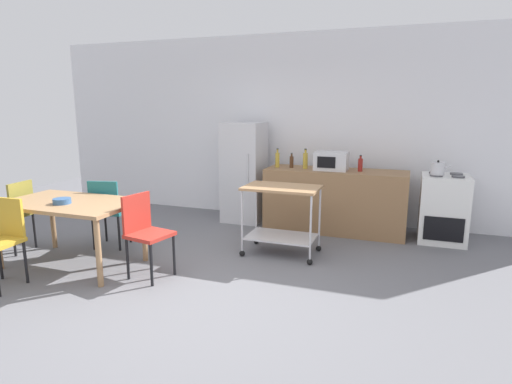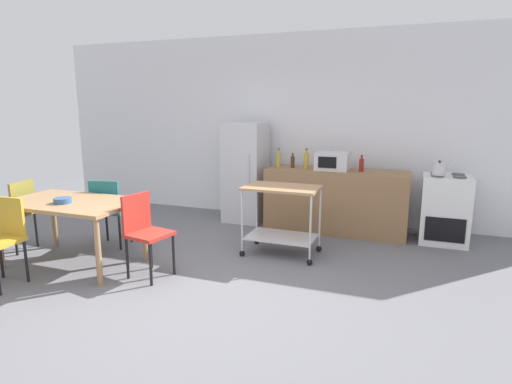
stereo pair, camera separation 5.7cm
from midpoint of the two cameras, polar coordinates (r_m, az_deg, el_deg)
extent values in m
plane|color=slate|center=(4.28, -8.59, -13.49)|extent=(12.00, 12.00, 0.00)
cube|color=white|center=(6.86, 4.01, 8.63)|extent=(8.40, 0.12, 2.90)
cube|color=olive|center=(6.22, 10.33, -1.16)|extent=(2.00, 0.64, 0.90)
cube|color=#A37A51|center=(5.19, -24.14, -1.37)|extent=(1.50, 0.90, 0.04)
cylinder|color=#A37A51|center=(4.56, -20.85, -7.73)|extent=(0.06, 0.06, 0.71)
cylinder|color=#A37A51|center=(6.02, -26.02, -3.52)|extent=(0.06, 0.06, 0.71)
cylinder|color=#A37A51|center=(5.14, -15.18, -5.19)|extent=(0.06, 0.06, 0.71)
cube|color=#B72D23|center=(4.60, -14.49, -5.63)|extent=(0.47, 0.47, 0.04)
cube|color=#B72D23|center=(4.67, -16.18, -2.67)|extent=(0.10, 0.38, 0.40)
cylinder|color=black|center=(4.45, -14.33, -9.55)|extent=(0.03, 0.03, 0.45)
cylinder|color=black|center=(4.68, -11.36, -8.35)|extent=(0.03, 0.03, 0.45)
cylinder|color=black|center=(4.69, -17.30, -8.63)|extent=(0.03, 0.03, 0.45)
cylinder|color=black|center=(4.91, -14.34, -7.55)|extent=(0.03, 0.03, 0.45)
cube|color=gold|center=(5.01, -30.77, -2.92)|extent=(0.38, 0.05, 0.40)
cylinder|color=black|center=(5.25, -31.58, -7.68)|extent=(0.03, 0.03, 0.45)
cylinder|color=black|center=(5.01, -28.97, -8.29)|extent=(0.03, 0.03, 0.45)
cube|color=#1E666B|center=(5.77, -19.29, -2.43)|extent=(0.48, 0.48, 0.04)
cube|color=#1E666B|center=(5.56, -20.23, -0.67)|extent=(0.38, 0.12, 0.40)
cylinder|color=black|center=(5.91, -16.94, -4.40)|extent=(0.03, 0.03, 0.45)
cylinder|color=black|center=(6.05, -19.91, -4.23)|extent=(0.03, 0.03, 0.45)
cylinder|color=black|center=(5.61, -18.29, -5.34)|extent=(0.03, 0.03, 0.45)
cylinder|color=black|center=(5.76, -21.38, -5.13)|extent=(0.03, 0.03, 0.45)
cube|color=olive|center=(6.10, -30.45, -2.65)|extent=(0.44, 0.44, 0.04)
cube|color=olive|center=(5.94, -29.41, -0.73)|extent=(0.07, 0.38, 0.40)
cylinder|color=black|center=(6.39, -30.28, -4.31)|extent=(0.03, 0.03, 0.45)
cylinder|color=black|center=(6.17, -27.98, -4.62)|extent=(0.03, 0.03, 0.45)
cylinder|color=black|center=(5.93, -30.14, -5.46)|extent=(0.03, 0.03, 0.45)
cube|color=white|center=(6.17, 23.75, -2.07)|extent=(0.60, 0.60, 0.90)
cube|color=black|center=(5.93, 23.76, -4.63)|extent=(0.48, 0.01, 0.32)
cylinder|color=#47474C|center=(5.96, 22.93, 2.06)|extent=(0.16, 0.16, 0.02)
cylinder|color=#47474C|center=(5.98, 25.41, 1.88)|extent=(0.16, 0.16, 0.02)
cylinder|color=#47474C|center=(6.20, 22.83, 2.40)|extent=(0.16, 0.16, 0.02)
cylinder|color=#47474C|center=(6.22, 25.22, 2.23)|extent=(0.16, 0.16, 0.02)
cube|color=silver|center=(6.64, -1.84, 2.69)|extent=(0.60, 0.60, 1.55)
cylinder|color=silver|center=(6.27, -1.39, 2.88)|extent=(0.02, 0.02, 0.50)
cube|color=#A37A51|center=(5.08, 3.19, 0.59)|extent=(0.90, 0.56, 0.03)
cube|color=silver|center=(5.23, 3.11, -6.04)|extent=(0.83, 0.52, 0.02)
cylinder|color=silver|center=(5.08, -2.24, -3.88)|extent=(0.02, 0.02, 0.76)
sphere|color=black|center=(5.20, -2.20, -8.29)|extent=(0.07, 0.07, 0.07)
cylinder|color=silver|center=(4.83, 7.05, -4.77)|extent=(0.02, 0.02, 0.76)
sphere|color=black|center=(4.96, 6.93, -9.37)|extent=(0.07, 0.07, 0.07)
cylinder|color=silver|center=(5.53, -0.28, -2.58)|extent=(0.02, 0.02, 0.76)
sphere|color=black|center=(5.64, -0.27, -6.66)|extent=(0.07, 0.07, 0.07)
cylinder|color=silver|center=(5.30, 8.28, -3.31)|extent=(0.02, 0.02, 0.76)
sphere|color=black|center=(5.42, 8.15, -7.55)|extent=(0.07, 0.07, 0.07)
cylinder|color=gold|center=(6.30, 2.64, 4.33)|extent=(0.06, 0.06, 0.21)
cylinder|color=gold|center=(6.28, 2.66, 5.54)|extent=(0.03, 0.03, 0.05)
cylinder|color=black|center=(6.28, 2.66, 5.84)|extent=(0.03, 0.03, 0.01)
cylinder|color=#4C2D19|center=(6.27, 4.56, 4.06)|extent=(0.06, 0.06, 0.17)
cylinder|color=#4C2D19|center=(6.25, 4.58, 4.98)|extent=(0.03, 0.03, 0.04)
cylinder|color=black|center=(6.25, 4.58, 5.20)|extent=(0.03, 0.03, 0.01)
cylinder|color=gold|center=(6.20, 6.42, 4.21)|extent=(0.07, 0.07, 0.23)
cylinder|color=gold|center=(6.18, 6.45, 5.48)|extent=(0.03, 0.03, 0.05)
cylinder|color=black|center=(6.18, 6.45, 5.78)|extent=(0.04, 0.04, 0.01)
cube|color=silver|center=(6.10, 9.88, 4.16)|extent=(0.46, 0.34, 0.26)
cube|color=black|center=(5.94, 9.20, 3.98)|extent=(0.25, 0.01, 0.16)
cylinder|color=maroon|center=(6.07, 13.65, 3.56)|extent=(0.06, 0.06, 0.18)
cylinder|color=maroon|center=(6.05, 13.70, 4.57)|extent=(0.03, 0.03, 0.04)
cylinder|color=black|center=(6.05, 13.71, 4.80)|extent=(0.03, 0.03, 0.01)
cylinder|color=#33598C|center=(5.09, -25.03, -1.11)|extent=(0.19, 0.19, 0.06)
cylinder|color=silver|center=(5.97, 23.09, 2.93)|extent=(0.17, 0.17, 0.16)
sphere|color=black|center=(5.96, 23.16, 3.84)|extent=(0.03, 0.03, 0.03)
cylinder|color=silver|center=(5.97, 24.20, 3.08)|extent=(0.08, 0.02, 0.07)
camera|label=1|loc=(0.03, -90.33, -0.07)|focal=29.61mm
camera|label=2|loc=(0.03, 89.67, 0.07)|focal=29.61mm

